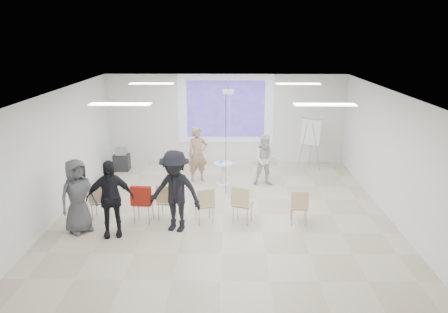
{
  "coord_description": "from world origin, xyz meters",
  "views": [
    {
      "loc": [
        0.16,
        -9.96,
        4.34
      ],
      "look_at": [
        0.0,
        0.8,
        1.25
      ],
      "focal_mm": 35.0,
      "sensor_mm": 36.0,
      "label": 1
    }
  ],
  "objects_px": {
    "player_left": "(198,151)",
    "av_cart": "(122,160)",
    "player_right": "(266,157)",
    "audience_mid": "(175,186)",
    "audience_outer": "(77,192)",
    "audience_left": "(110,193)",
    "chair_center": "(205,203)",
    "pedestal_table": "(223,172)",
    "chair_far_left": "(99,199)",
    "chair_left_mid": "(142,201)",
    "laptop": "(167,200)",
    "chair_right_inner": "(242,202)",
    "chair_right_far": "(299,205)",
    "chair_left_inner": "(166,199)",
    "flipchart_easel": "(311,132)"
  },
  "relations": [
    {
      "from": "chair_left_inner",
      "to": "chair_center",
      "type": "height_order",
      "value": "chair_left_inner"
    },
    {
      "from": "player_right",
      "to": "chair_far_left",
      "type": "distance_m",
      "value": 4.86
    },
    {
      "from": "chair_far_left",
      "to": "chair_right_far",
      "type": "bearing_deg",
      "value": -3.31
    },
    {
      "from": "laptop",
      "to": "chair_left_mid",
      "type": "bearing_deg",
      "value": 31.89
    },
    {
      "from": "chair_left_mid",
      "to": "chair_left_inner",
      "type": "xyz_separation_m",
      "value": [
        0.54,
        0.15,
        -0.03
      ]
    },
    {
      "from": "chair_center",
      "to": "audience_mid",
      "type": "distance_m",
      "value": 0.91
    },
    {
      "from": "laptop",
      "to": "av_cart",
      "type": "relative_size",
      "value": 0.44
    },
    {
      "from": "chair_right_inner",
      "to": "chair_right_far",
      "type": "relative_size",
      "value": 1.07
    },
    {
      "from": "player_right",
      "to": "chair_right_inner",
      "type": "bearing_deg",
      "value": -107.12
    },
    {
      "from": "chair_left_inner",
      "to": "audience_left",
      "type": "distance_m",
      "value": 1.44
    },
    {
      "from": "chair_right_inner",
      "to": "audience_left",
      "type": "relative_size",
      "value": 0.46
    },
    {
      "from": "player_right",
      "to": "laptop",
      "type": "height_order",
      "value": "player_right"
    },
    {
      "from": "chair_right_inner",
      "to": "audience_left",
      "type": "xyz_separation_m",
      "value": [
        -2.87,
        -0.64,
        0.45
      ]
    },
    {
      "from": "player_right",
      "to": "chair_left_mid",
      "type": "height_order",
      "value": "player_right"
    },
    {
      "from": "laptop",
      "to": "flipchart_easel",
      "type": "distance_m",
      "value": 5.73
    },
    {
      "from": "chair_far_left",
      "to": "chair_left_inner",
      "type": "distance_m",
      "value": 1.58
    },
    {
      "from": "audience_left",
      "to": "chair_center",
      "type": "bearing_deg",
      "value": 5.82
    },
    {
      "from": "chair_center",
      "to": "audience_mid",
      "type": "height_order",
      "value": "audience_mid"
    },
    {
      "from": "chair_left_mid",
      "to": "audience_left",
      "type": "xyz_separation_m",
      "value": [
        -0.55,
        -0.67,
        0.44
      ]
    },
    {
      "from": "player_left",
      "to": "audience_outer",
      "type": "relative_size",
      "value": 0.99
    },
    {
      "from": "chair_center",
      "to": "chair_right_far",
      "type": "xyz_separation_m",
      "value": [
        2.18,
        -0.05,
        -0.01
      ]
    },
    {
      "from": "audience_mid",
      "to": "av_cart",
      "type": "distance_m",
      "value": 5.02
    },
    {
      "from": "chair_right_far",
      "to": "audience_left",
      "type": "bearing_deg",
      "value": -167.17
    },
    {
      "from": "chair_left_mid",
      "to": "audience_left",
      "type": "distance_m",
      "value": 0.97
    },
    {
      "from": "chair_left_mid",
      "to": "player_left",
      "type": "bearing_deg",
      "value": 75.44
    },
    {
      "from": "chair_right_far",
      "to": "audience_mid",
      "type": "relative_size",
      "value": 0.4
    },
    {
      "from": "chair_far_left",
      "to": "av_cart",
      "type": "height_order",
      "value": "chair_far_left"
    },
    {
      "from": "chair_left_mid",
      "to": "laptop",
      "type": "height_order",
      "value": "chair_left_mid"
    },
    {
      "from": "chair_center",
      "to": "av_cart",
      "type": "relative_size",
      "value": 1.17
    },
    {
      "from": "pedestal_table",
      "to": "player_right",
      "type": "distance_m",
      "value": 1.32
    },
    {
      "from": "laptop",
      "to": "audience_left",
      "type": "height_order",
      "value": "audience_left"
    },
    {
      "from": "player_left",
      "to": "av_cart",
      "type": "xyz_separation_m",
      "value": [
        -2.54,
        1.01,
        -0.59
      ]
    },
    {
      "from": "player_left",
      "to": "chair_right_far",
      "type": "xyz_separation_m",
      "value": [
        2.56,
        -3.09,
        -0.43
      ]
    },
    {
      "from": "player_left",
      "to": "chair_far_left",
      "type": "distance_m",
      "value": 3.59
    },
    {
      "from": "av_cart",
      "to": "player_right",
      "type": "bearing_deg",
      "value": -16.37
    },
    {
      "from": "chair_far_left",
      "to": "chair_right_inner",
      "type": "height_order",
      "value": "chair_right_inner"
    },
    {
      "from": "chair_left_inner",
      "to": "laptop",
      "type": "bearing_deg",
      "value": 91.61
    },
    {
      "from": "player_left",
      "to": "player_right",
      "type": "distance_m",
      "value": 2.03
    },
    {
      "from": "audience_outer",
      "to": "flipchart_easel",
      "type": "height_order",
      "value": "audience_outer"
    },
    {
      "from": "chair_far_left",
      "to": "audience_outer",
      "type": "height_order",
      "value": "audience_outer"
    },
    {
      "from": "av_cart",
      "to": "chair_right_inner",
      "type": "bearing_deg",
      "value": -47.08
    },
    {
      "from": "chair_left_mid",
      "to": "chair_left_inner",
      "type": "relative_size",
      "value": 1.05
    },
    {
      "from": "chair_right_far",
      "to": "audience_left",
      "type": "relative_size",
      "value": 0.43
    },
    {
      "from": "player_right",
      "to": "chair_right_far",
      "type": "bearing_deg",
      "value": -80.0
    },
    {
      "from": "pedestal_table",
      "to": "chair_far_left",
      "type": "xyz_separation_m",
      "value": [
        -2.89,
        -2.51,
        0.14
      ]
    },
    {
      "from": "audience_mid",
      "to": "audience_outer",
      "type": "xyz_separation_m",
      "value": [
        -2.15,
        -0.09,
        -0.11
      ]
    },
    {
      "from": "chair_center",
      "to": "audience_mid",
      "type": "xyz_separation_m",
      "value": [
        -0.64,
        -0.36,
        0.54
      ]
    },
    {
      "from": "player_left",
      "to": "av_cart",
      "type": "relative_size",
      "value": 2.51
    },
    {
      "from": "chair_left_inner",
      "to": "chair_right_far",
      "type": "height_order",
      "value": "chair_left_inner"
    },
    {
      "from": "chair_far_left",
      "to": "audience_outer",
      "type": "distance_m",
      "value": 0.81
    }
  ]
}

